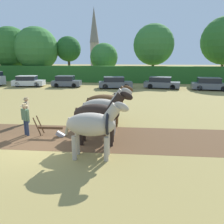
{
  "coord_description": "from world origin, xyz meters",
  "views": [
    {
      "loc": [
        4.81,
        -8.62,
        3.91
      ],
      "look_at": [
        3.25,
        2.49,
        1.1
      ],
      "focal_mm": 35.0,
      "sensor_mm": 36.0,
      "label": 1
    }
  ],
  "objects_px": {
    "parked_car_right": "(210,84)",
    "tree_center_right": "(104,57)",
    "tree_center": "(68,49)",
    "draft_horse_trail_left": "(103,107)",
    "draft_horse_lead_left": "(93,124)",
    "farmer_beside_team": "(115,103)",
    "tree_right": "(154,45)",
    "tree_center_left": "(37,49)",
    "church_spire": "(94,38)",
    "draft_horse_trail_right": "(106,102)",
    "parked_car_center": "(115,83)",
    "parked_car_center_left": "(66,82)",
    "tree_left": "(11,48)",
    "plow": "(53,130)",
    "draft_horse_lead_right": "(99,114)",
    "parked_car_left": "(28,81)",
    "farmer_at_plow": "(25,117)",
    "parked_car_center_right": "(161,83)",
    "farmer_onlooker_right": "(27,108)"
  },
  "relations": [
    {
      "from": "parked_car_right",
      "to": "tree_center_right",
      "type": "bearing_deg",
      "value": 147.16
    },
    {
      "from": "tree_center",
      "to": "draft_horse_trail_left",
      "type": "distance_m",
      "value": 31.24
    },
    {
      "from": "draft_horse_lead_left",
      "to": "farmer_beside_team",
      "type": "bearing_deg",
      "value": 86.22
    },
    {
      "from": "tree_right",
      "to": "draft_horse_lead_left",
      "type": "distance_m",
      "value": 30.62
    },
    {
      "from": "tree_center_left",
      "to": "church_spire",
      "type": "relative_size",
      "value": 0.5
    },
    {
      "from": "church_spire",
      "to": "farmer_beside_team",
      "type": "relative_size",
      "value": 10.83
    },
    {
      "from": "tree_center",
      "to": "draft_horse_trail_right",
      "type": "bearing_deg",
      "value": -67.15
    },
    {
      "from": "parked_car_center",
      "to": "church_spire",
      "type": "bearing_deg",
      "value": 95.52
    },
    {
      "from": "tree_center",
      "to": "farmer_beside_team",
      "type": "xyz_separation_m",
      "value": [
        11.8,
        -25.57,
        -4.4
      ]
    },
    {
      "from": "tree_center",
      "to": "farmer_beside_team",
      "type": "bearing_deg",
      "value": -65.23
    },
    {
      "from": "tree_right",
      "to": "parked_car_center_left",
      "type": "xyz_separation_m",
      "value": [
        -11.91,
        -9.31,
        -5.22
      ]
    },
    {
      "from": "tree_left",
      "to": "plow",
      "type": "relative_size",
      "value": 5.92
    },
    {
      "from": "tree_center_right",
      "to": "farmer_beside_team",
      "type": "distance_m",
      "value": 26.64
    },
    {
      "from": "farmer_beside_team",
      "to": "parked_car_center",
      "type": "bearing_deg",
      "value": 132.37
    },
    {
      "from": "draft_horse_lead_right",
      "to": "plow",
      "type": "distance_m",
      "value": 2.85
    },
    {
      "from": "tree_right",
      "to": "church_spire",
      "type": "height_order",
      "value": "church_spire"
    },
    {
      "from": "church_spire",
      "to": "plow",
      "type": "height_order",
      "value": "church_spire"
    },
    {
      "from": "tree_right",
      "to": "draft_horse_lead_right",
      "type": "relative_size",
      "value": 3.28
    },
    {
      "from": "parked_car_left",
      "to": "farmer_beside_team",
      "type": "bearing_deg",
      "value": -55.29
    },
    {
      "from": "draft_horse_trail_left",
      "to": "farmer_at_plow",
      "type": "distance_m",
      "value": 3.99
    },
    {
      "from": "plow",
      "to": "parked_car_center_right",
      "type": "height_order",
      "value": "parked_car_center_right"
    },
    {
      "from": "parked_car_left",
      "to": "draft_horse_lead_right",
      "type": "bearing_deg",
      "value": -63.48
    },
    {
      "from": "parked_car_center_left",
      "to": "parked_car_center",
      "type": "bearing_deg",
      "value": -8.59
    },
    {
      "from": "tree_right",
      "to": "tree_left",
      "type": "bearing_deg",
      "value": -178.91
    },
    {
      "from": "tree_center_right",
      "to": "farmer_onlooker_right",
      "type": "xyz_separation_m",
      "value": [
        0.19,
        -27.95,
        -3.04
      ]
    },
    {
      "from": "tree_left",
      "to": "tree_center_left",
      "type": "distance_m",
      "value": 4.83
    },
    {
      "from": "draft_horse_lead_left",
      "to": "farmer_at_plow",
      "type": "distance_m",
      "value": 4.52
    },
    {
      "from": "tree_center_right",
      "to": "parked_car_center_left",
      "type": "bearing_deg",
      "value": -106.13
    },
    {
      "from": "draft_horse_lead_left",
      "to": "plow",
      "type": "bearing_deg",
      "value": 138.71
    },
    {
      "from": "tree_left",
      "to": "farmer_at_plow",
      "type": "relative_size",
      "value": 5.54
    },
    {
      "from": "tree_center_left",
      "to": "parked_car_center_right",
      "type": "distance_m",
      "value": 23.21
    },
    {
      "from": "plow",
      "to": "parked_car_center",
      "type": "bearing_deg",
      "value": 84.28
    },
    {
      "from": "tree_center",
      "to": "parked_car_left",
      "type": "xyz_separation_m",
      "value": [
        -2.13,
        -11.25,
        -4.66
      ]
    },
    {
      "from": "farmer_beside_team",
      "to": "farmer_onlooker_right",
      "type": "xyz_separation_m",
      "value": [
        -5.14,
        -2.02,
        -0.06
      ]
    },
    {
      "from": "tree_right",
      "to": "parked_car_center_left",
      "type": "height_order",
      "value": "tree_right"
    },
    {
      "from": "draft_horse_trail_right",
      "to": "parked_car_center",
      "type": "height_order",
      "value": "draft_horse_trail_right"
    },
    {
      "from": "tree_center_left",
      "to": "farmer_onlooker_right",
      "type": "height_order",
      "value": "tree_center_left"
    },
    {
      "from": "draft_horse_trail_left",
      "to": "plow",
      "type": "distance_m",
      "value": 2.83
    },
    {
      "from": "draft_horse_lead_left",
      "to": "farmer_at_plow",
      "type": "relative_size",
      "value": 1.56
    },
    {
      "from": "draft_horse_lead_right",
      "to": "draft_horse_trail_right",
      "type": "xyz_separation_m",
      "value": [
        -0.16,
        2.92,
        -0.07
      ]
    },
    {
      "from": "tree_center",
      "to": "farmer_at_plow",
      "type": "bearing_deg",
      "value": -75.42
    },
    {
      "from": "tree_center_right",
      "to": "parked_car_left",
      "type": "bearing_deg",
      "value": -126.49
    },
    {
      "from": "parked_car_center_right",
      "to": "parked_car_right",
      "type": "height_order",
      "value": "parked_car_right"
    },
    {
      "from": "farmer_at_plow",
      "to": "parked_car_center_right",
      "type": "bearing_deg",
      "value": 11.16
    },
    {
      "from": "tree_center_left",
      "to": "parked_car_center_right",
      "type": "height_order",
      "value": "tree_center_left"
    },
    {
      "from": "draft_horse_trail_right",
      "to": "parked_car_right",
      "type": "xyz_separation_m",
      "value": [
        10.21,
        15.87,
        -0.63
      ]
    },
    {
      "from": "parked_car_right",
      "to": "draft_horse_lead_right",
      "type": "bearing_deg",
      "value": -113.27
    },
    {
      "from": "tree_center_right",
      "to": "draft_horse_trail_left",
      "type": "relative_size",
      "value": 2.33
    },
    {
      "from": "farmer_at_plow",
      "to": "parked_car_left",
      "type": "relative_size",
      "value": 0.38
    },
    {
      "from": "draft_horse_trail_left",
      "to": "parked_car_center_left",
      "type": "distance_m",
      "value": 19.72
    }
  ]
}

